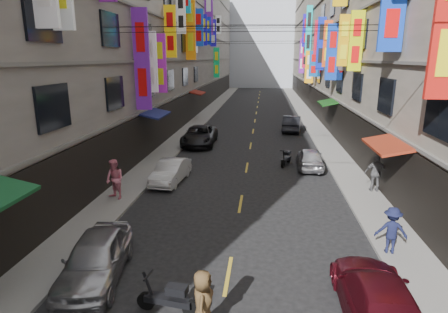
% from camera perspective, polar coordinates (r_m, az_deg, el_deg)
% --- Properties ---
extents(sidewalk_left, '(2.00, 90.00, 0.12)m').
position_cam_1_polar(sidewalk_left, '(41.47, -3.62, 5.68)').
color(sidewalk_left, slate).
rests_on(sidewalk_left, ground).
extents(sidewalk_right, '(2.00, 90.00, 0.12)m').
position_cam_1_polar(sidewalk_right, '(41.18, 13.14, 5.26)').
color(sidewalk_right, slate).
rests_on(sidewalk_right, ground).
extents(building_row_left, '(10.14, 90.00, 19.00)m').
position_cam_1_polar(building_row_left, '(42.48, -12.26, 18.36)').
color(building_row_left, gray).
rests_on(building_row_left, ground).
extents(building_row_right, '(10.14, 90.00, 19.00)m').
position_cam_1_polar(building_row_right, '(41.92, 22.49, 17.67)').
color(building_row_right, '#A49889').
rests_on(building_row_right, ground).
extents(haze_block, '(18.00, 8.00, 22.00)m').
position_cam_1_polar(haze_block, '(90.46, 5.81, 17.50)').
color(haze_block, '#ADB4C1').
rests_on(haze_block, ground).
extents(shop_signage, '(14.00, 55.00, 11.55)m').
position_cam_1_polar(shop_signage, '(33.29, 4.66, 19.13)').
color(shop_signage, '#0E36A8').
rests_on(shop_signage, ground).
extents(street_awnings, '(13.99, 35.20, 0.41)m').
position_cam_1_polar(street_awnings, '(24.72, 0.90, 6.40)').
color(street_awnings, '#16552A').
rests_on(street_awnings, ground).
extents(overhead_cables, '(14.00, 38.04, 1.24)m').
position_cam_1_polar(overhead_cables, '(28.45, 4.41, 19.17)').
color(overhead_cables, black).
rests_on(overhead_cables, ground).
extents(lane_markings, '(0.12, 80.20, 0.01)m').
position_cam_1_polar(lane_markings, '(37.94, 4.61, 4.72)').
color(lane_markings, gold).
rests_on(lane_markings, ground).
extents(scooter_crossing, '(1.80, 0.58, 1.14)m').
position_cam_1_polar(scooter_crossing, '(10.67, -8.31, -20.65)').
color(scooter_crossing, black).
rests_on(scooter_crossing, ground).
extents(scooter_far_right, '(0.79, 1.74, 1.14)m').
position_cam_1_polar(scooter_far_right, '(24.05, 9.46, -0.26)').
color(scooter_far_right, black).
rests_on(scooter_far_right, ground).
extents(car_left_near, '(2.20, 4.30, 1.40)m').
position_cam_1_polar(car_left_near, '(12.43, -18.96, -14.43)').
color(car_left_near, '#B0B0B5').
rests_on(car_left_near, ground).
extents(car_left_mid, '(1.63, 3.82, 1.23)m').
position_cam_1_polar(car_left_mid, '(20.61, -8.12, -2.26)').
color(car_left_mid, silver).
rests_on(car_left_mid, ground).
extents(car_left_far, '(2.52, 5.28, 1.45)m').
position_cam_1_polar(car_left_far, '(29.34, -3.75, 3.20)').
color(car_left_far, black).
rests_on(car_left_far, ground).
extents(car_right_near, '(1.87, 4.52, 1.31)m').
position_cam_1_polar(car_right_near, '(10.97, 22.31, -19.27)').
color(car_right_near, '#4F0D17').
rests_on(car_right_near, ground).
extents(car_right_mid, '(1.60, 3.81, 1.29)m').
position_cam_1_polar(car_right_mid, '(23.59, 12.96, -0.23)').
color(car_right_mid, silver).
rests_on(car_right_mid, ground).
extents(car_right_far, '(2.04, 4.58, 1.46)m').
position_cam_1_polar(car_right_far, '(35.31, 10.29, 4.98)').
color(car_right_far, '#24252C').
rests_on(car_right_far, ground).
extents(pedestrian_lfar, '(1.12, 1.01, 1.91)m').
position_cam_1_polar(pedestrian_lfar, '(18.33, -16.31, -3.37)').
color(pedestrian_lfar, pink).
rests_on(pedestrian_lfar, sidewalk_left).
extents(pedestrian_rnear, '(1.12, 0.69, 1.64)m').
position_cam_1_polar(pedestrian_rnear, '(14.14, 24.16, -10.20)').
color(pedestrian_rnear, '#131736').
rests_on(pedestrian_rnear, sidewalk_right).
extents(pedestrian_rfar, '(1.14, 0.67, 1.90)m').
position_cam_1_polar(pedestrian_rfar, '(20.07, 22.16, -2.34)').
color(pedestrian_rfar, '#5F5F61').
rests_on(pedestrian_rfar, sidewalk_right).
extents(pedestrian_crossing, '(0.59, 0.85, 1.70)m').
position_cam_1_polar(pedestrian_crossing, '(9.75, -3.22, -21.39)').
color(pedestrian_crossing, '#4F391F').
rests_on(pedestrian_crossing, ground).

